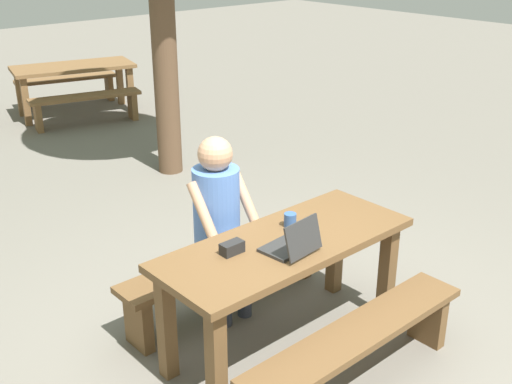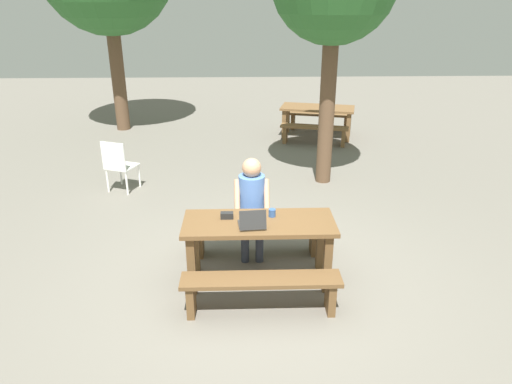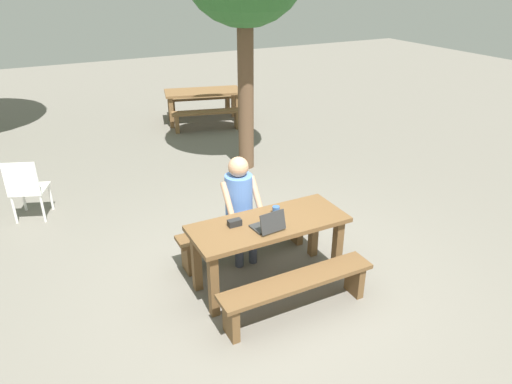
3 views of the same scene
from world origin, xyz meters
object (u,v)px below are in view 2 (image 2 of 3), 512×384
small_pouch (227,215)px  picnic_table_mid (317,112)px  picnic_table_front (259,232)px  plastic_chair (119,165)px  person_seated (252,201)px  coffee_mug (272,213)px  laptop (252,222)px

small_pouch → picnic_table_mid: size_ratio=0.08×
picnic_table_front → small_pouch: (-0.36, 0.09, 0.17)m
plastic_chair → person_seated: bearing=155.6°
coffee_mug → person_seated: 0.51m
laptop → picnic_table_mid: bearing=-110.4°
picnic_table_mid → laptop: bearing=-90.9°
person_seated → picnic_table_mid: 5.70m
laptop → plastic_chair: 3.67m
picnic_table_front → coffee_mug: bearing=38.2°
small_pouch → person_seated: (0.29, 0.49, -0.04)m
laptop → person_seated: bearing=-96.4°
coffee_mug → laptop: bearing=-131.9°
coffee_mug → picnic_table_mid: size_ratio=0.05×
picnic_table_front → laptop: size_ratio=5.45×
small_pouch → picnic_table_mid: 6.26m
picnic_table_front → small_pouch: 0.41m
picnic_table_front → laptop: (-0.08, -0.14, 0.19)m
small_pouch → coffee_mug: 0.51m
coffee_mug → plastic_chair: (-2.40, 2.68, -0.34)m
small_pouch → plastic_chair: 3.32m
picnic_table_front → laptop: laptop is taller
laptop → plastic_chair: bearing=-58.8°
plastic_chair → coffee_mug: bearing=153.0°
coffee_mug → plastic_chair: plastic_chair is taller
picnic_table_mid → person_seated: bearing=-92.7°
person_seated → picnic_table_mid: bearing=73.1°
picnic_table_front → person_seated: 0.59m
coffee_mug → plastic_chair: bearing=131.9°
picnic_table_front → small_pouch: size_ratio=11.90×
picnic_table_front → picnic_table_mid: size_ratio=0.94×
laptop → small_pouch: 0.36m
person_seated → small_pouch: bearing=-120.9°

